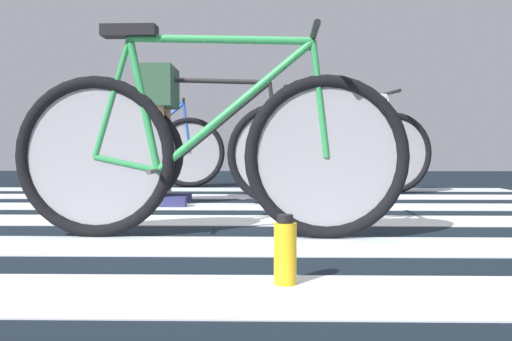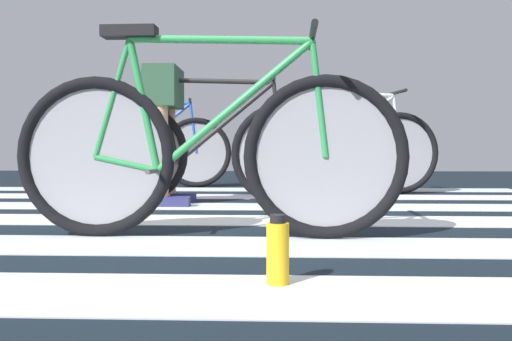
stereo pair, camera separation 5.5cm
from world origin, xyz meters
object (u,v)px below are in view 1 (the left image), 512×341
bicycle_2_of_4 (205,150)px  cyclist_2_of_4 (160,116)px  bicycle_3_of_4 (337,150)px  water_bottle (285,252)px  bicycle_1_of_4 (209,151)px  bicycle_4_of_4 (138,150)px

bicycle_2_of_4 → cyclist_2_of_4: bearing=-180.0°
bicycle_3_of_4 → water_bottle: size_ratio=8.39×
bicycle_1_of_4 → bicycle_2_of_4: 1.44m
cyclist_2_of_4 → bicycle_4_of_4: cyclist_2_of_4 is taller
bicycle_4_of_4 → bicycle_3_of_4: bearing=-30.3°
bicycle_1_of_4 → cyclist_2_of_4: bearing=110.4°
bicycle_3_of_4 → water_bottle: bicycle_3_of_4 is taller
bicycle_1_of_4 → cyclist_2_of_4: 1.52m
bicycle_1_of_4 → water_bottle: bearing=-68.1°
bicycle_2_of_4 → bicycle_4_of_4: size_ratio=1.01×
bicycle_1_of_4 → bicycle_3_of_4: bearing=71.0°
bicycle_2_of_4 → cyclist_2_of_4: cyclist_2_of_4 is taller
cyclist_2_of_4 → bicycle_4_of_4: bearing=107.7°
bicycle_1_of_4 → bicycle_2_of_4: same height
bicycle_3_of_4 → bicycle_1_of_4: bearing=-120.9°
bicycle_1_of_4 → bicycle_3_of_4: size_ratio=1.01×
bicycle_2_of_4 → cyclist_2_of_4: 0.39m
bicycle_3_of_4 → bicycle_4_of_4: (-1.90, 0.75, 0.00)m
bicycle_2_of_4 → bicycle_4_of_4: same height
bicycle_1_of_4 → bicycle_3_of_4: 2.48m
cyclist_2_of_4 → water_bottle: cyclist_2_of_4 is taller
bicycle_2_of_4 → water_bottle: size_ratio=8.48×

